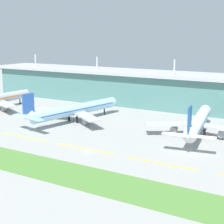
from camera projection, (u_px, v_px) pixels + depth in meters
name	position (u px, v px, depth m)	size (l,w,h in m)	color
ground_plane	(89.00, 151.00, 143.74)	(600.00, 600.00, 0.00)	#9E9E99
terminal_building	(177.00, 91.00, 224.51)	(288.00, 34.00, 31.34)	slate
airliner_near_middle	(75.00, 110.00, 191.31)	(47.83, 67.89, 18.90)	#9ED1EA
airliner_far_middle	(198.00, 122.00, 164.14)	(48.14, 63.78, 18.90)	white
taxiway_stripe_mid_west	(24.00, 137.00, 163.06)	(28.00, 0.70, 0.04)	yellow
taxiway_stripe_centre	(85.00, 149.00, 146.24)	(28.00, 0.70, 0.04)	yellow
taxiway_stripe_mid_east	(162.00, 164.00, 129.43)	(28.00, 0.70, 0.04)	yellow
grass_verge	(51.00, 170.00, 123.66)	(300.00, 18.00, 0.10)	#518438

